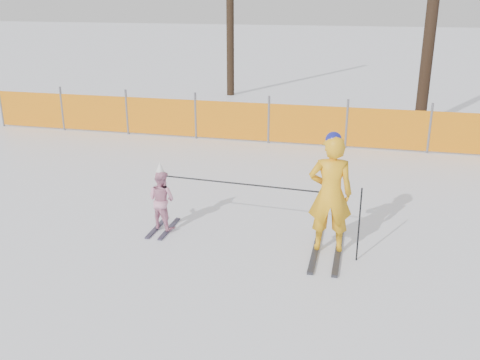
# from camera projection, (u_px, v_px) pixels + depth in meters

# --- Properties ---
(ground) EXTENTS (120.00, 120.00, 0.00)m
(ground) POSITION_uv_depth(u_px,v_px,m) (232.00, 252.00, 8.18)
(ground) COLOR white
(ground) RESTS_ON ground
(adult) EXTENTS (0.70, 1.62, 1.88)m
(adult) POSITION_uv_depth(u_px,v_px,m) (330.00, 194.00, 7.91)
(adult) COLOR black
(adult) RESTS_ON ground
(child) EXTENTS (0.58, 0.88, 1.18)m
(child) POSITION_uv_depth(u_px,v_px,m) (162.00, 199.00, 8.81)
(child) COLOR black
(child) RESTS_ON ground
(ski_poles) EXTENTS (3.09, 0.39, 1.14)m
(ski_poles) POSITION_uv_depth(u_px,v_px,m) (277.00, 196.00, 8.12)
(ski_poles) COLOR black
(ski_poles) RESTS_ON ground
(safety_fence) EXTENTS (14.58, 0.06, 1.25)m
(safety_fence) POSITION_uv_depth(u_px,v_px,m) (241.00, 121.00, 14.11)
(safety_fence) COLOR #595960
(safety_fence) RESTS_ON ground
(tree_trunks) EXTENTS (10.58, 4.06, 6.85)m
(tree_trunks) POSITION_uv_depth(u_px,v_px,m) (370.00, 9.00, 16.75)
(tree_trunks) COLOR black
(tree_trunks) RESTS_ON ground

